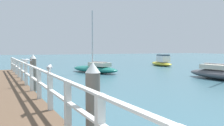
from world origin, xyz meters
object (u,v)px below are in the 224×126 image
dock_piling_near (93,106)px  seagull_background (27,60)px  seagull_foreground (49,68)px  boat_3 (162,62)px  boat_4 (224,74)px  boat_2 (95,68)px  dock_piling_far (33,73)px

dock_piling_near → seagull_background: 6.42m
seagull_foreground → boat_3: seagull_foreground is taller
seagull_background → boat_4: boat_4 is taller
dock_piling_near → seagull_background: size_ratio=3.60×
dock_piling_near → boat_3: dock_piling_near is taller
seagull_foreground → seagull_background: size_ratio=0.98×
seagull_foreground → boat_4: boat_4 is taller
dock_piling_near → boat_2: boat_2 is taller
dock_piling_far → seagull_background: 1.09m
boat_3 → dock_piling_far: bearing=48.6°
seagull_foreground → seagull_background: same height
boat_2 → boat_4: bearing=-74.5°
seagull_foreground → boat_4: bearing=38.4°
dock_piling_far → seagull_background: size_ratio=3.60×
boat_2 → dock_piling_near: bearing=-132.7°
dock_piling_near → boat_4: (11.36, 6.02, -0.48)m
boat_3 → seagull_foreground: bearing=59.0°
dock_piling_near → seagull_foreground: bearing=100.5°
dock_piling_far → boat_2: (5.83, 6.61, -0.52)m
dock_piling_far → boat_4: bearing=-5.9°
boat_2 → boat_4: 9.55m
dock_piling_far → seagull_background: dock_piling_far is taller
seagull_foreground → boat_4: 12.44m
dock_piling_near → boat_4: 12.87m
boat_2 → boat_4: (5.52, -7.79, 0.03)m
seagull_foreground → boat_3: size_ratio=0.10×
boat_2 → boat_3: (9.99, 3.98, 0.09)m
dock_piling_near → dock_piling_far: size_ratio=1.00×
seagull_background → boat_3: (16.21, 11.41, -1.03)m
dock_piling_near → boat_4: size_ratio=0.31×
dock_piling_far → boat_4: 11.43m
boat_4 → boat_3: bearing=-113.2°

